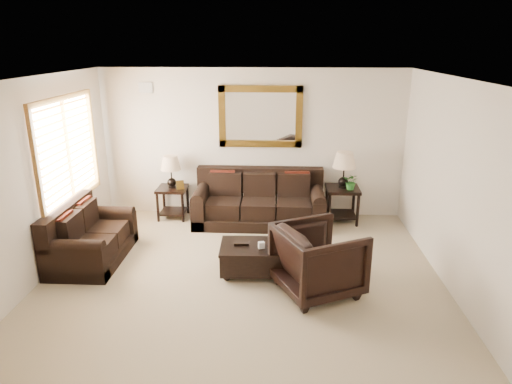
# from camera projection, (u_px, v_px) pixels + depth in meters

# --- Properties ---
(room) EXTENTS (5.51, 5.01, 2.71)m
(room) POSITION_uv_depth(u_px,v_px,m) (241.00, 184.00, 5.97)
(room) COLOR gray
(room) RESTS_ON ground
(window) EXTENTS (0.07, 1.96, 1.66)m
(window) POSITION_uv_depth(u_px,v_px,m) (68.00, 151.00, 6.89)
(window) COLOR white
(window) RESTS_ON room
(mirror) EXTENTS (1.50, 0.06, 1.10)m
(mirror) POSITION_uv_depth(u_px,v_px,m) (260.00, 117.00, 8.15)
(mirror) COLOR #513410
(mirror) RESTS_ON room
(air_vent) EXTENTS (0.25, 0.02, 0.18)m
(air_vent) POSITION_uv_depth(u_px,v_px,m) (146.00, 88.00, 8.10)
(air_vent) COLOR #999999
(air_vent) RESTS_ON room
(sofa) EXTENTS (2.31, 1.00, 0.94)m
(sofa) POSITION_uv_depth(u_px,v_px,m) (259.00, 204.00, 8.22)
(sofa) COLOR black
(sofa) RESTS_ON room
(loveseat) EXTENTS (0.91, 1.53, 0.86)m
(loveseat) POSITION_uv_depth(u_px,v_px,m) (88.00, 240.00, 6.79)
(loveseat) COLOR black
(loveseat) RESTS_ON room
(end_table_left) EXTENTS (0.53, 0.53, 1.18)m
(end_table_left) POSITION_uv_depth(u_px,v_px,m) (172.00, 178.00, 8.30)
(end_table_left) COLOR black
(end_table_left) RESTS_ON room
(end_table_right) EXTENTS (0.59, 0.59, 1.29)m
(end_table_right) POSITION_uv_depth(u_px,v_px,m) (343.00, 177.00, 8.10)
(end_table_right) COLOR black
(end_table_right) RESTS_ON room
(coffee_table) EXTENTS (1.27, 0.71, 0.53)m
(coffee_table) POSITION_uv_depth(u_px,v_px,m) (265.00, 256.00, 6.40)
(coffee_table) COLOR black
(coffee_table) RESTS_ON room
(armchair) EXTENTS (1.24, 1.27, 1.00)m
(armchair) POSITION_uv_depth(u_px,v_px,m) (318.00, 257.00, 5.85)
(armchair) COLOR black
(armchair) RESTS_ON floor
(potted_plant) EXTENTS (0.36, 0.38, 0.23)m
(potted_plant) POSITION_uv_depth(u_px,v_px,m) (351.00, 183.00, 8.02)
(potted_plant) COLOR #21581E
(potted_plant) RESTS_ON end_table_right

